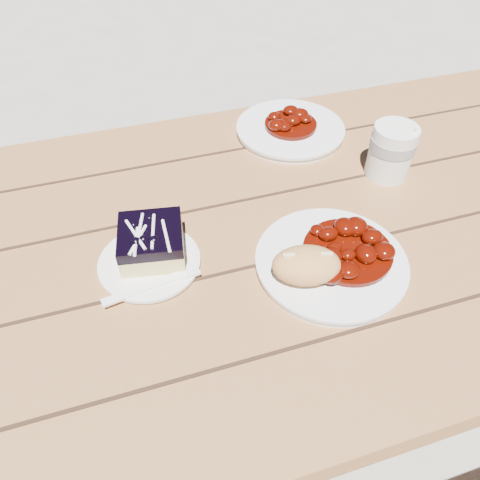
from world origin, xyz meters
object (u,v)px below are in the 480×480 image
object	(u,v)px
picnic_table	(221,295)
main_plate	(331,263)
bread_roll	(306,265)
second_plate	(290,130)
blueberry_cake	(152,241)
dessert_plate	(150,263)
coffee_cup	(391,151)

from	to	relation	value
picnic_table	main_plate	world-z (taller)	main_plate
bread_roll	second_plate	distance (m)	0.43
main_plate	blueberry_cake	size ratio (longest dim) A/B	2.07
picnic_table	dessert_plate	distance (m)	0.21
bread_roll	second_plate	size ratio (longest dim) A/B	0.46
bread_roll	second_plate	world-z (taller)	bread_roll
dessert_plate	blueberry_cake	size ratio (longest dim) A/B	1.38
dessert_plate	coffee_cup	distance (m)	0.50
picnic_table	bread_roll	bearing A→B (deg)	-53.87
blueberry_cake	picnic_table	bearing A→B (deg)	15.83
main_plate	blueberry_cake	xyz separation A→B (m)	(-0.27, 0.10, 0.03)
bread_roll	coffee_cup	world-z (taller)	coffee_cup
bread_roll	dessert_plate	world-z (taller)	bread_roll
main_plate	bread_roll	distance (m)	0.07
main_plate	blueberry_cake	distance (m)	0.29
picnic_table	blueberry_cake	world-z (taller)	blueberry_cake
main_plate	coffee_cup	bearing A→B (deg)	42.47
dessert_plate	bread_roll	bearing A→B (deg)	-26.11
blueberry_cake	second_plate	world-z (taller)	blueberry_cake
bread_roll	dessert_plate	bearing A→B (deg)	153.89
bread_roll	blueberry_cake	distance (m)	0.25
bread_roll	blueberry_cake	size ratio (longest dim) A/B	0.91
main_plate	dessert_plate	xyz separation A→B (m)	(-0.28, 0.09, -0.00)
bread_roll	coffee_cup	xyz separation A→B (m)	(0.26, 0.21, 0.01)
picnic_table	dessert_plate	world-z (taller)	dessert_plate
blueberry_cake	bread_roll	bearing A→B (deg)	-20.69
picnic_table	bread_roll	xyz separation A→B (m)	(0.10, -0.14, 0.20)
coffee_cup	second_plate	size ratio (longest dim) A/B	0.45
main_plate	bread_roll	size ratio (longest dim) A/B	2.27
dessert_plate	coffee_cup	xyz separation A→B (m)	(0.49, 0.10, 0.05)
main_plate	blueberry_cake	world-z (taller)	blueberry_cake
dessert_plate	picnic_table	bearing A→B (deg)	12.53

